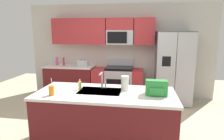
# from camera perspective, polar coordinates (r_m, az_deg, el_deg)

# --- Properties ---
(ground_plane) EXTENTS (9.00, 9.00, 0.00)m
(ground_plane) POSITION_cam_1_polar(r_m,az_deg,el_deg) (3.88, -1.82, -17.13)
(ground_plane) COLOR beige
(ground_plane) RESTS_ON ground
(kitchen_wall_unit) EXTENTS (5.20, 0.43, 2.60)m
(kitchen_wall_unit) POSITION_cam_1_polar(r_m,az_deg,el_deg) (5.51, 0.66, 7.33)
(kitchen_wall_unit) COLOR beige
(kitchen_wall_unit) RESTS_ON ground
(back_counter) EXTENTS (1.38, 0.63, 0.90)m
(back_counter) POSITION_cam_1_polar(r_m,az_deg,el_deg) (5.71, -12.14, -3.18)
(back_counter) COLOR maroon
(back_counter) RESTS_ON ground
(range_oven) EXTENTS (1.36, 0.61, 1.10)m
(range_oven) POSITION_cam_1_polar(r_m,az_deg,el_deg) (5.39, 1.70, -3.89)
(range_oven) COLOR #B7BABF
(range_oven) RESTS_ON ground
(refrigerator) EXTENTS (0.90, 0.76, 1.85)m
(refrigerator) POSITION_cam_1_polar(r_m,az_deg,el_deg) (5.23, 17.52, 0.56)
(refrigerator) COLOR #4C4F54
(refrigerator) RESTS_ON ground
(island_counter) EXTENTS (2.19, 0.97, 0.90)m
(island_counter) POSITION_cam_1_polar(r_m,az_deg,el_deg) (3.26, -1.90, -13.99)
(island_counter) COLOR maroon
(island_counter) RESTS_ON ground
(toaster) EXTENTS (0.28, 0.16, 0.18)m
(toaster) POSITION_cam_1_polar(r_m,az_deg,el_deg) (5.43, -8.56, 2.01)
(toaster) COLOR #B7BABF
(toaster) RESTS_ON back_counter
(pepper_mill) EXTENTS (0.05, 0.05, 0.23)m
(pepper_mill) POSITION_cam_1_polar(r_m,az_deg,el_deg) (5.67, -13.95, 2.42)
(pepper_mill) COLOR #B2332D
(pepper_mill) RESTS_ON back_counter
(bottle_pink) EXTENTS (0.07, 0.07, 0.23)m
(bottle_pink) POSITION_cam_1_polar(r_m,az_deg,el_deg) (5.79, -15.85, 2.51)
(bottle_pink) COLOR #EA4C93
(bottle_pink) RESTS_ON back_counter
(sink_faucet) EXTENTS (0.08, 0.22, 0.28)m
(sink_faucet) POSITION_cam_1_polar(r_m,az_deg,el_deg) (3.25, -2.96, -2.58)
(sink_faucet) COLOR #B7BABF
(sink_faucet) RESTS_ON island_counter
(drink_cup_orange) EXTENTS (0.08, 0.08, 0.26)m
(drink_cup_orange) POSITION_cam_1_polar(r_m,az_deg,el_deg) (3.07, -17.29, -5.74)
(drink_cup_orange) COLOR orange
(drink_cup_orange) RESTS_ON island_counter
(soap_dispenser) EXTENTS (0.06, 0.06, 0.17)m
(soap_dispenser) POSITION_cam_1_polar(r_m,az_deg,el_deg) (3.28, -9.40, -4.40)
(soap_dispenser) COLOR #D8CC66
(soap_dispenser) RESTS_ON island_counter
(paper_towel_roll) EXTENTS (0.12, 0.12, 0.24)m
(paper_towel_roll) POSITION_cam_1_polar(r_m,az_deg,el_deg) (3.16, 3.79, -3.90)
(paper_towel_roll) COLOR white
(paper_towel_roll) RESTS_ON island_counter
(backpack) EXTENTS (0.32, 0.22, 0.23)m
(backpack) POSITION_cam_1_polar(r_m,az_deg,el_deg) (3.01, 12.85, -4.98)
(backpack) COLOR green
(backpack) RESTS_ON island_counter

